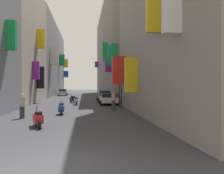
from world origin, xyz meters
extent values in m
plane|color=#38383D|center=(0.00, 30.00, 0.00)|extent=(140.00, 140.00, 0.00)
cube|color=green|center=(-4.63, 11.73, 6.13)|extent=(0.73, 0.59, 2.28)
cube|color=#B2A899|center=(-8.00, 22.75, 7.62)|extent=(6.00, 13.83, 15.25)
cube|color=purple|center=(-4.63, 20.31, 4.00)|extent=(0.75, 0.53, 2.10)
cube|color=black|center=(-4.53, 22.33, 3.20)|extent=(0.95, 0.56, 2.78)
cube|color=yellow|center=(-4.52, 22.81, 8.23)|extent=(0.96, 0.52, 2.45)
cube|color=gray|center=(-8.00, 44.83, 7.79)|extent=(6.00, 30.33, 15.58)
cube|color=yellow|center=(-4.34, 58.42, 8.64)|extent=(1.31, 0.63, 2.38)
cube|color=orange|center=(-4.45, 34.55, 6.74)|extent=(1.10, 0.59, 1.44)
cube|color=blue|center=(-4.33, 59.32, 5.53)|extent=(1.34, 0.61, 1.87)
cube|color=green|center=(-4.36, 47.86, 8.40)|extent=(1.28, 0.37, 2.71)
cube|color=white|center=(-4.31, 33.53, 7.57)|extent=(1.37, 0.46, 3.19)
cube|color=yellow|center=(4.61, 4.97, 6.53)|extent=(0.79, 0.36, 3.07)
cube|color=red|center=(4.33, 14.53, 3.67)|extent=(1.34, 0.59, 2.72)
cube|color=yellow|center=(4.52, 10.01, 3.02)|extent=(0.96, 0.36, 2.58)
cube|color=slate|center=(8.00, 20.26, 6.92)|extent=(6.00, 4.71, 13.84)
cube|color=green|center=(4.45, 20.40, 5.81)|extent=(1.10, 0.47, 2.54)
cube|color=purple|center=(4.31, 20.88, 4.69)|extent=(1.38, 0.62, 1.58)
cube|color=#19B2BF|center=(4.58, 20.24, 6.52)|extent=(0.84, 0.37, 1.68)
cube|color=green|center=(4.67, 19.59, 6.00)|extent=(0.67, 0.43, 2.51)
cube|color=slate|center=(8.00, 41.31, 9.80)|extent=(6.00, 37.39, 19.59)
cube|color=purple|center=(4.50, 54.29, 8.03)|extent=(1.00, 0.59, 1.64)
cube|color=green|center=(4.53, 30.09, 7.84)|extent=(0.95, 0.65, 3.13)
cube|color=#B7B7BC|center=(-3.53, 41.15, 0.59)|extent=(1.71, 3.94, 0.59)
cube|color=black|center=(-3.53, 41.35, 1.13)|extent=(1.51, 2.21, 0.49)
cylinder|color=black|center=(-2.68, 39.85, 0.30)|extent=(0.18, 0.60, 0.60)
cylinder|color=black|center=(-4.39, 39.85, 0.30)|extent=(0.18, 0.60, 0.60)
cylinder|color=black|center=(-2.68, 42.45, 0.30)|extent=(0.18, 0.60, 0.60)
cylinder|color=black|center=(-4.39, 42.45, 0.30)|extent=(0.18, 0.60, 0.60)
cube|color=#236638|center=(3.76, 24.09, 0.61)|extent=(1.67, 4.46, 0.63)
cube|color=black|center=(3.76, 23.86, 1.19)|extent=(1.47, 2.50, 0.53)
cylinder|color=black|center=(2.92, 25.56, 0.30)|extent=(0.18, 0.60, 0.60)
cylinder|color=black|center=(4.59, 25.56, 0.30)|extent=(0.18, 0.60, 0.60)
cylinder|color=black|center=(2.92, 22.61, 0.30)|extent=(0.18, 0.60, 0.60)
cylinder|color=black|center=(4.59, 22.61, 0.30)|extent=(0.18, 0.60, 0.60)
cube|color=white|center=(3.78, 19.07, 0.58)|extent=(1.84, 4.16, 0.56)
cube|color=black|center=(3.78, 18.86, 1.09)|extent=(1.62, 2.33, 0.46)
cylinder|color=black|center=(2.86, 20.44, 0.30)|extent=(0.18, 0.60, 0.60)
cylinder|color=black|center=(4.70, 20.44, 0.30)|extent=(0.18, 0.60, 0.60)
cylinder|color=black|center=(2.86, 17.70, 0.30)|extent=(0.18, 0.60, 0.60)
cylinder|color=black|center=(4.70, 17.70, 0.30)|extent=(0.18, 0.60, 0.60)
cube|color=#2D4CAD|center=(-0.75, 11.02, 0.46)|extent=(0.49, 1.09, 0.45)
cube|color=black|center=(-0.76, 11.22, 0.77)|extent=(0.35, 0.57, 0.16)
cylinder|color=#4C4C51|center=(-0.72, 10.48, 0.79)|extent=(0.07, 0.28, 0.68)
cylinder|color=black|center=(-0.72, 10.35, 0.24)|extent=(0.12, 0.48, 0.48)
cylinder|color=black|center=(-0.78, 11.69, 0.24)|extent=(0.12, 0.48, 0.48)
cube|color=black|center=(-0.48, 21.91, 0.46)|extent=(0.79, 1.15, 0.45)
cube|color=black|center=(-0.41, 21.73, 0.77)|extent=(0.50, 0.64, 0.16)
cylinder|color=#4C4C51|center=(-0.67, 22.41, 0.79)|extent=(0.15, 0.28, 0.68)
cylinder|color=black|center=(-0.71, 22.54, 0.24)|extent=(0.26, 0.48, 0.48)
cylinder|color=black|center=(-0.25, 21.29, 0.24)|extent=(0.26, 0.48, 0.48)
cube|color=red|center=(-1.49, 6.15, 0.46)|extent=(0.78, 1.25, 0.45)
cube|color=black|center=(-1.42, 5.94, 0.77)|extent=(0.48, 0.63, 0.16)
cylinder|color=#4C4C51|center=(-1.67, 6.70, 0.79)|extent=(0.14, 0.28, 0.68)
cylinder|color=black|center=(-1.72, 6.84, 0.24)|extent=(0.24, 0.49, 0.48)
cylinder|color=black|center=(-1.26, 5.45, 0.24)|extent=(0.24, 0.49, 0.48)
cube|color=silver|center=(0.10, 18.94, 0.46)|extent=(0.53, 1.21, 0.45)
cube|color=black|center=(0.12, 18.72, 0.77)|extent=(0.36, 0.58, 0.16)
cylinder|color=#4C4C51|center=(0.05, 19.53, 0.79)|extent=(0.08, 0.28, 0.68)
cylinder|color=black|center=(0.04, 19.67, 0.24)|extent=(0.14, 0.49, 0.48)
cylinder|color=black|center=(0.16, 18.20, 0.24)|extent=(0.14, 0.49, 0.48)
cylinder|color=#373737|center=(-3.18, 9.30, 0.41)|extent=(0.44, 0.44, 0.81)
cylinder|color=#B2AD9E|center=(-3.18, 9.30, 1.13)|extent=(0.52, 0.52, 0.64)
sphere|color=tan|center=(-3.18, 9.30, 1.56)|extent=(0.22, 0.22, 0.22)
cylinder|color=#3A3A3A|center=(3.61, 13.11, 0.44)|extent=(0.38, 0.38, 0.87)
cylinder|color=pink|center=(3.61, 13.11, 1.22)|extent=(0.45, 0.45, 0.69)
sphere|color=tan|center=(3.61, 13.11, 1.68)|extent=(0.24, 0.24, 0.24)
cylinder|color=#2D2D2D|center=(4.55, 14.42, 1.83)|extent=(0.12, 0.12, 3.67)
cube|color=black|center=(4.55, 14.42, 4.04)|extent=(0.26, 0.26, 0.75)
sphere|color=red|center=(4.55, 14.28, 4.29)|extent=(0.14, 0.14, 0.14)
sphere|color=orange|center=(4.55, 14.28, 4.04)|extent=(0.14, 0.14, 0.14)
sphere|color=green|center=(4.55, 14.28, 3.79)|extent=(0.14, 0.14, 0.14)
cylinder|color=#2D2D2D|center=(4.58, 15.64, 1.63)|extent=(0.12, 0.12, 3.26)
cube|color=black|center=(4.58, 15.64, 3.64)|extent=(0.26, 0.26, 0.75)
sphere|color=red|center=(4.58, 15.50, 3.89)|extent=(0.14, 0.14, 0.14)
sphere|color=orange|center=(4.58, 15.50, 3.64)|extent=(0.14, 0.14, 0.14)
sphere|color=green|center=(4.58, 15.50, 3.39)|extent=(0.14, 0.14, 0.14)
camera|label=1|loc=(0.99, -5.84, 2.27)|focal=34.32mm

